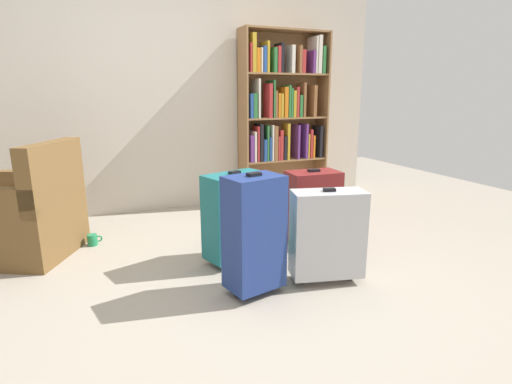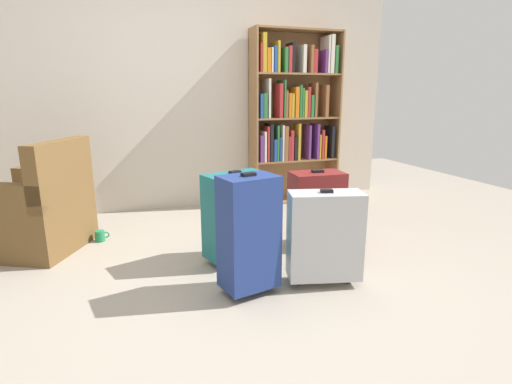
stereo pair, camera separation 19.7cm
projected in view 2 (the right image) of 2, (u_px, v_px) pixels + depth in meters
name	position (u px, v px, depth m)	size (l,w,h in m)	color
ground_plane	(246.00, 278.00, 2.77)	(8.25, 8.25, 0.00)	#9E9384
back_wall	(189.00, 88.00, 4.32)	(4.71, 0.10, 2.60)	beige
bookshelf	(292.00, 111.00, 4.55)	(1.03, 0.29, 1.93)	olive
armchair	(37.00, 212.00, 3.22)	(0.94, 0.94, 0.90)	brown
mug	(100.00, 236.00, 3.46)	(0.12, 0.08, 0.10)	#1E7F4C
suitcase_teal	(236.00, 215.00, 2.99)	(0.51, 0.36, 0.70)	#19666B
suitcase_silver	(325.00, 236.00, 2.63)	(0.52, 0.33, 0.65)	#B7BABF
suitcase_navy_blue	(249.00, 233.00, 2.48)	(0.39, 0.31, 0.79)	navy
suitcase_dark_red	(316.00, 207.00, 3.30)	(0.44, 0.28, 0.65)	maroon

